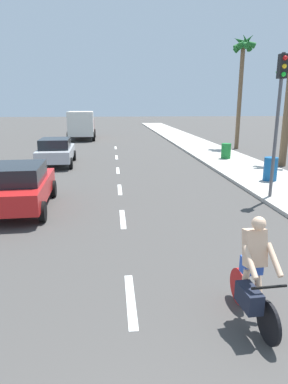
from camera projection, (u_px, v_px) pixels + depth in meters
name	position (u px, v px, depth m)	size (l,w,h in m)	color
ground_plane	(117.00, 162.00, 20.99)	(160.00, 160.00, 0.00)	#423F3D
sidewalk_strip	(217.00, 155.00, 23.53)	(3.60, 80.00, 0.14)	#B2ADA3
lane_stripe_1	(131.00, 299.00, 6.22)	(0.16, 1.80, 0.01)	white
lane_stripe_2	(123.00, 219.00, 10.60)	(0.16, 1.80, 0.01)	white
lane_stripe_3	(120.00, 190.00, 14.23)	(0.16, 1.80, 0.01)	white
lane_stripe_4	(118.00, 170.00, 18.33)	(0.16, 1.80, 0.01)	white
lane_stripe_5	(117.00, 157.00, 22.86)	(0.16, 1.80, 0.01)	white
lane_stripe_6	(116.00, 148.00, 27.89)	(0.16, 1.80, 0.01)	white
cyclist	(253.00, 277.00, 5.37)	(0.65, 1.71, 1.82)	black
parked_car_red	(20.00, 185.00, 11.36)	(2.16, 4.38, 1.57)	red
parked_car_silver	(56.00, 151.00, 19.82)	(2.20, 4.52, 1.57)	#B7BABF
delivery_truck	(82.00, 124.00, 34.14)	(2.84, 6.32, 2.80)	maroon
palm_tree_far	(242.00, 58.00, 25.54)	(1.82, 1.92, 8.73)	brown
traffic_signal	(279.00, 101.00, 11.80)	(0.28, 0.33, 5.20)	#4C4C51
trash_bin_near	(270.00, 169.00, 15.19)	(0.60, 0.60, 1.05)	#14518C
trash_bin_far	(226.00, 151.00, 21.39)	(0.60, 0.60, 0.95)	#19722D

